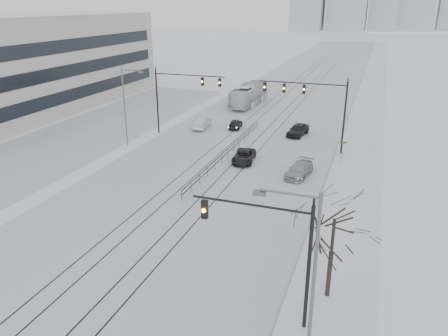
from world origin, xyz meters
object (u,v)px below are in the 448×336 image
sedan_sb_inner (235,124)px  sedan_nb_right (299,170)px  traffic_mast_near (277,246)px  sedan_nb_front (244,156)px  bare_tree (334,228)px  sedan_nb_far (298,130)px  box_truck (249,95)px  sedan_sb_outer (202,123)px

sedan_sb_inner → sedan_nb_right: bearing=121.1°
traffic_mast_near → sedan_sb_inner: traffic_mast_near is taller
sedan_sb_inner → sedan_nb_front: bearing=105.1°
traffic_mast_near → bare_tree: 3.85m
sedan_nb_right → bare_tree: bearing=-66.2°
bare_tree → sedan_sb_inner: (-16.03, 32.31, -3.87)m
sedan_nb_front → sedan_nb_far: sedan_nb_far is taller
sedan_nb_front → sedan_nb_right: bearing=-25.6°
traffic_mast_near → box_truck: bearing=107.8°
sedan_sb_outer → box_truck: box_truck is taller
bare_tree → sedan_nb_right: size_ratio=1.36×
bare_tree → sedan_nb_front: bearing=118.9°
bare_tree → sedan_nb_right: (-4.89, 18.03, -3.84)m
traffic_mast_near → sedan_sb_inner: 38.05m
sedan_nb_front → traffic_mast_near: bearing=-76.4°
sedan_nb_right → sedan_nb_far: (-2.65, 13.65, 0.11)m
bare_tree → sedan_nb_far: 32.77m
sedan_nb_right → sedan_nb_front: bearing=170.0°
bare_tree → sedan_sb_outer: (-20.28, 30.85, -3.74)m
sedan_nb_right → box_truck: size_ratio=0.37×
sedan_sb_inner → sedan_sb_outer: 4.50m
traffic_mast_near → sedan_nb_front: 25.03m
sedan_sb_outer → sedan_nb_right: sedan_sb_outer is taller
sedan_sb_inner → sedan_sb_outer: bearing=12.1°
sedan_sb_outer → box_truck: bearing=-103.5°
bare_tree → traffic_mast_near: bearing=-128.8°
traffic_mast_near → sedan_sb_outer: (-17.87, 33.86, -3.81)m
sedan_sb_outer → sedan_nb_right: bearing=133.6°
traffic_mast_near → sedan_nb_far: 35.26m
sedan_sb_inner → sedan_nb_far: sedan_nb_far is taller
traffic_mast_near → sedan_nb_right: (-2.48, 21.03, -3.91)m
traffic_mast_near → bare_tree: (2.41, 3.00, -0.07)m
traffic_mast_near → box_truck: (-15.97, 49.62, -2.89)m
sedan_sb_outer → sedan_nb_far: (12.74, 0.82, 0.01)m
sedan_sb_outer → sedan_nb_right: 20.03m
bare_tree → sedan_nb_front: size_ratio=1.37×
bare_tree → sedan_sb_outer: bearing=123.3°
box_truck → sedan_nb_right: bearing=117.3°
sedan_sb_inner → box_truck: box_truck is taller
sedan_nb_far → box_truck: bearing=136.2°
sedan_nb_front → sedan_sb_outer: bearing=123.4°
sedan_nb_right → box_truck: (-13.49, 28.58, 1.03)m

